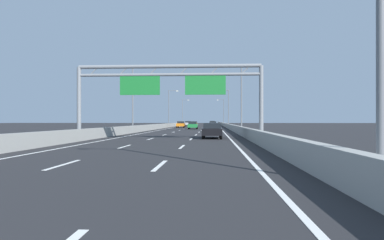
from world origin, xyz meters
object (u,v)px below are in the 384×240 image
object	(u,v)px
streetlamp_right_mid	(240,94)
streetlamp_left_far	(170,106)
sign_gantry	(170,83)
streetlamp_left_distant	(183,110)
streetlamp_right_distant	(223,110)
yellow_car	(213,123)
orange_car	(181,124)
green_car	(193,125)
streetlamp_left_mid	(134,94)
white_car	(213,124)
silver_car	(188,123)
streetlamp_right_far	(228,106)
black_car	(212,130)

from	to	relation	value
streetlamp_right_mid	streetlamp_left_far	xyz separation A→B (m)	(-14.93, 40.65, 0.00)
sign_gantry	streetlamp_right_mid	xyz separation A→B (m)	(7.39, 19.95, 0.60)
streetlamp_left_distant	streetlamp_right_distant	distance (m)	14.93
streetlamp_left_distant	yellow_car	xyz separation A→B (m)	(11.02, -12.60, -4.63)
orange_car	green_car	bearing A→B (deg)	-75.38
streetlamp_left_mid	white_car	bearing A→B (deg)	71.93
streetlamp_right_distant	sign_gantry	bearing A→B (deg)	-94.18
silver_car	green_car	world-z (taller)	green_car
sign_gantry	streetlamp_left_mid	xyz separation A→B (m)	(-7.54, 19.95, 0.60)
streetlamp_right_far	orange_car	xyz separation A→B (m)	(-11.15, -9.43, -4.64)
streetlamp_left_far	streetlamp_right_far	size ratio (longest dim) A/B	1.00
black_car	streetlamp_right_far	bearing A→B (deg)	86.20
streetlamp_right_far	yellow_car	world-z (taller)	streetlamp_right_far
streetlamp_right_mid	orange_car	world-z (taller)	streetlamp_right_mid
white_car	orange_car	size ratio (longest dim) A/B	0.93
streetlamp_left_distant	streetlamp_right_distant	size ratio (longest dim) A/B	1.00
streetlamp_left_far	green_car	size ratio (longest dim) A/B	2.04
white_car	streetlamp_left_distant	bearing A→B (deg)	103.31
sign_gantry	streetlamp_right_distant	world-z (taller)	streetlamp_right_distant
streetlamp_right_mid	yellow_car	xyz separation A→B (m)	(-3.91, 68.71, -4.63)
sign_gantry	streetlamp_right_far	xyz separation A→B (m)	(7.39, 60.60, 0.60)
streetlamp_right_distant	orange_car	bearing A→B (deg)	-102.55
streetlamp_right_mid	green_car	distance (m)	19.63
white_car	green_car	world-z (taller)	green_car
streetlamp_right_far	green_car	size ratio (longest dim) A/B	2.04
yellow_car	streetlamp_right_mid	bearing A→B (deg)	-86.74
streetlamp_left_distant	yellow_car	distance (m)	17.37
streetlamp_right_distant	black_car	size ratio (longest dim) A/B	2.15
sign_gantry	black_car	distance (m)	6.17
streetlamp_left_distant	streetlamp_right_distant	xyz separation A→B (m)	(14.93, 0.00, 0.00)
streetlamp_right_mid	streetlamp_left_distant	size ratio (longest dim) A/B	1.00
green_car	orange_car	bearing A→B (deg)	104.62
streetlamp_left_far	silver_car	size ratio (longest dim) A/B	2.08
green_car	black_car	size ratio (longest dim) A/B	1.05
sign_gantry	silver_car	distance (m)	74.78
sign_gantry	green_car	world-z (taller)	sign_gantry
white_car	green_car	size ratio (longest dim) A/B	0.89
streetlamp_right_far	white_car	xyz separation A→B (m)	(-3.78, -6.47, -4.66)
white_car	streetlamp_right_mid	bearing A→B (deg)	-83.69
streetlamp_left_far	green_car	distance (m)	24.73
streetlamp_left_distant	streetlamp_right_distant	world-z (taller)	same
streetlamp_right_far	yellow_car	distance (m)	28.71
streetlamp_right_mid	streetlamp_right_distant	bearing A→B (deg)	90.00
streetlamp_right_far	white_car	bearing A→B (deg)	-120.29
streetlamp_left_far	sign_gantry	bearing A→B (deg)	-82.91
yellow_car	orange_car	size ratio (longest dim) A/B	0.96
streetlamp_left_mid	orange_car	size ratio (longest dim) A/B	2.13
streetlamp_left_far	streetlamp_right_far	xyz separation A→B (m)	(14.93, 0.00, 0.00)
orange_car	streetlamp_right_distant	bearing A→B (deg)	77.45
streetlamp_right_distant	yellow_car	bearing A→B (deg)	-107.24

